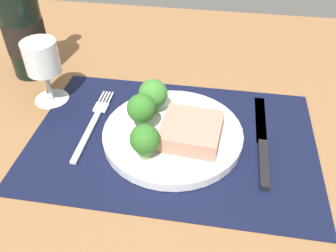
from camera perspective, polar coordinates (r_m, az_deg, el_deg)
The scene contains 11 objects.
ground_plane at distance 60.62cm, azimuth 0.74°, elevation -3.16°, with size 140.00×110.00×3.00cm, color brown.
placemat at distance 59.49cm, azimuth 0.75°, elevation -2.01°, with size 46.95×31.87×0.30cm, color black.
plate at distance 58.85cm, azimuth 0.76°, elevation -1.33°, with size 23.01×23.01×1.60cm, color silver.
steak at distance 56.24cm, azimuth 3.71°, elevation -0.79°, with size 9.22×9.17×2.82cm, color tan.
broccoli_near_steak at distance 56.37cm, azimuth -4.38°, elevation 2.55°, with size 4.64×4.64×6.32cm.
broccoli_near_fork at distance 60.81cm, azimuth -2.39°, elevation 5.17°, with size 5.01×5.01×5.87cm.
broccoli_front_edge at distance 52.07cm, azimuth -3.72°, elevation -2.21°, with size 4.49×4.49×5.59cm.
fork at distance 63.36cm, azimuth -11.85°, elevation 0.55°, with size 2.40×19.20×0.50cm.
knife at distance 59.83cm, azimuth 14.90°, elevation -2.81°, with size 1.80×23.00×0.80cm.
wine_bottle at distance 77.46cm, azimuth -22.18°, elevation 14.24°, with size 8.07×8.07×28.40cm.
wine_glass at distance 67.61cm, azimuth -19.46°, elevation 9.70°, with size 6.41×6.41×12.03cm.
Camera 1 is at (6.31, -43.47, 40.27)cm, focal length 38.07 mm.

